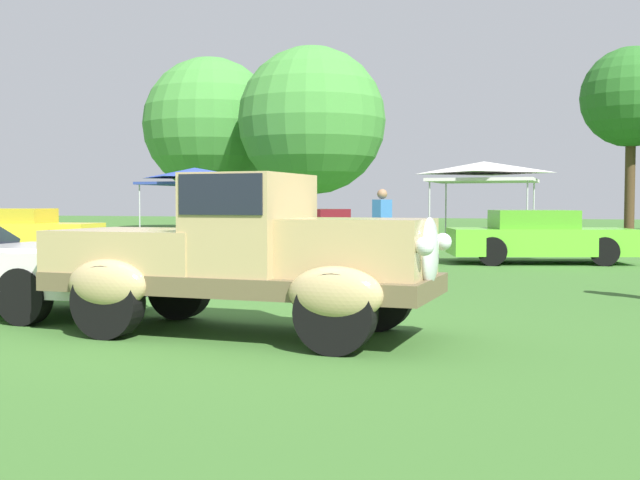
% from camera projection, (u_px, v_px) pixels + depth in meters
% --- Properties ---
extents(ground_plane, '(120.00, 120.00, 0.00)m').
position_uv_depth(ground_plane, '(229.00, 329.00, 8.61)').
color(ground_plane, '#386628').
extents(feature_pickup_truck, '(4.25, 1.86, 1.70)m').
position_uv_depth(feature_pickup_truck, '(244.00, 253.00, 8.25)').
color(feature_pickup_truck, brown).
rests_on(feature_pickup_truck, ground_plane).
extents(show_car_yellow, '(4.66, 2.47, 1.22)m').
position_uv_depth(show_car_yellow, '(19.00, 230.00, 22.44)').
color(show_car_yellow, yellow).
rests_on(show_car_yellow, ground_plane).
extents(show_car_burgundy, '(4.67, 2.78, 1.22)m').
position_uv_depth(show_car_burgundy, '(310.00, 232.00, 20.75)').
color(show_car_burgundy, maroon).
rests_on(show_car_burgundy, ground_plane).
extents(show_car_lime, '(4.41, 2.84, 1.22)m').
position_uv_depth(show_car_lime, '(539.00, 237.00, 17.89)').
color(show_car_lime, '#60C62D').
rests_on(show_car_lime, ground_plane).
extents(spectator_near_truck, '(0.38, 0.46, 1.69)m').
position_uv_depth(spectator_near_truck, '(382.00, 225.00, 17.00)').
color(spectator_near_truck, '#383838').
rests_on(spectator_near_truck, ground_plane).
extents(spectator_between_cars, '(0.39, 0.46, 1.69)m').
position_uv_depth(spectator_between_cars, '(273.00, 224.00, 17.77)').
color(spectator_between_cars, '#7F7056').
rests_on(spectator_between_cars, ground_plane).
extents(canopy_tent_left_field, '(3.31, 3.31, 2.71)m').
position_uv_depth(canopy_tent_left_field, '(195.00, 175.00, 29.64)').
color(canopy_tent_left_field, '#B7B7BC').
rests_on(canopy_tent_left_field, ground_plane).
extents(canopy_tent_center_field, '(3.28, 3.28, 2.71)m').
position_uv_depth(canopy_tent_center_field, '(484.00, 170.00, 25.11)').
color(canopy_tent_center_field, '#B7B7BC').
rests_on(canopy_tent_center_field, ground_plane).
extents(treeline_far_left, '(6.76, 6.76, 8.71)m').
position_uv_depth(treeline_far_left, '(210.00, 125.00, 39.53)').
color(treeline_far_left, '#47331E').
rests_on(treeline_far_left, ground_plane).
extents(treeline_mid_left, '(6.64, 6.64, 8.38)m').
position_uv_depth(treeline_mid_left, '(312.00, 121.00, 35.09)').
color(treeline_mid_left, brown).
rests_on(treeline_mid_left, ground_plane).
extents(treeline_center, '(4.45, 4.45, 8.31)m').
position_uv_depth(treeline_center, '(631.00, 98.00, 34.74)').
color(treeline_center, '#47331E').
rests_on(treeline_center, ground_plane).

